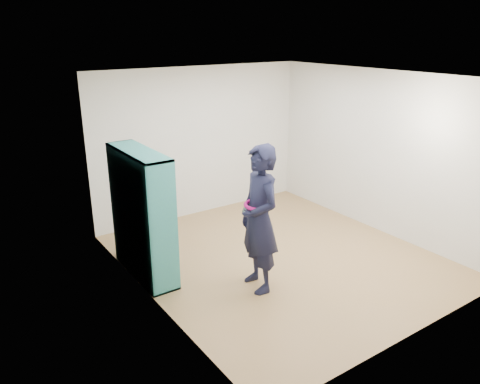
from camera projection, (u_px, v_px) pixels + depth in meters
floor at (280, 257)px, 6.87m from camera, size 4.50×4.50×0.00m
ceiling at (285, 76)px, 6.01m from camera, size 4.50×4.50×0.00m
wall_left at (148, 202)px, 5.37m from camera, size 0.02×4.50×2.60m
wall_right at (379, 152)px, 7.51m from camera, size 0.02×4.50×2.60m
wall_back at (201, 142)px, 8.19m from camera, size 4.00×0.02×2.60m
wall_front at (425, 227)px, 4.69m from camera, size 4.00×0.02×2.60m
bookshelf at (141, 216)px, 6.14m from camera, size 0.38×1.30×1.73m
person at (259, 219)px, 5.79m from camera, size 0.55×0.75×1.90m
smartphone at (245, 210)px, 5.76m from camera, size 0.03×0.11×0.13m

